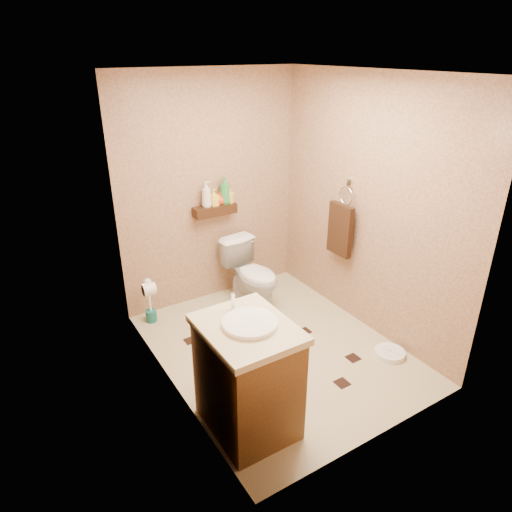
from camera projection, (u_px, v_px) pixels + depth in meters
ground at (276, 349)px, 4.25m from camera, size 2.50×2.50×0.00m
wall_back at (211, 191)px, 4.71m from camera, size 2.00×0.04×2.40m
wall_front at (395, 292)px, 2.78m from camera, size 2.00×0.04×2.40m
wall_left at (164, 255)px, 3.27m from camera, size 0.04×2.50×2.40m
wall_right at (368, 208)px, 4.23m from camera, size 0.04×2.50×2.40m
ceiling at (283, 72)px, 3.24m from camera, size 2.00×2.50×0.02m
wall_shelf at (215, 210)px, 4.73m from camera, size 0.46×0.14×0.10m
floor_accents at (281, 351)px, 4.21m from camera, size 1.25×1.34×0.01m
toilet at (252, 274)px, 4.86m from camera, size 0.47×0.73×0.71m
vanity at (248, 376)px, 3.22m from camera, size 0.58×0.71×1.00m
bathroom_scale at (390, 353)px, 4.14m from camera, size 0.34×0.34×0.05m
toilet_brush at (150, 306)px, 4.61m from camera, size 0.11×0.11×0.49m
towel_ring at (341, 227)px, 4.48m from camera, size 0.12×0.30×0.76m
toilet_paper at (149, 289)px, 4.05m from camera, size 0.12×0.11×0.12m
bottle_a at (206, 194)px, 4.61m from camera, size 0.12×0.12×0.27m
bottle_b at (214, 197)px, 4.67m from camera, size 0.09×0.09×0.18m
bottle_c at (220, 199)px, 4.71m from camera, size 0.13×0.13×0.13m
bottle_d at (225, 190)px, 4.70m from camera, size 0.13×0.13×0.29m
bottle_e at (230, 196)px, 4.76m from camera, size 0.10×0.10×0.15m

